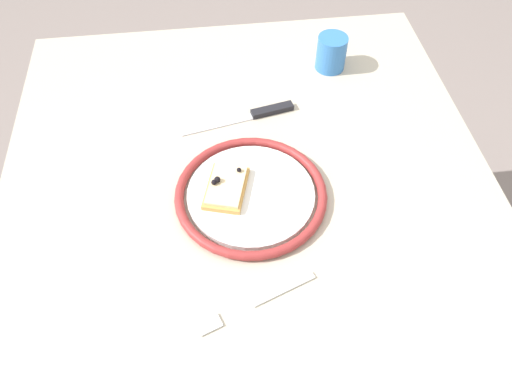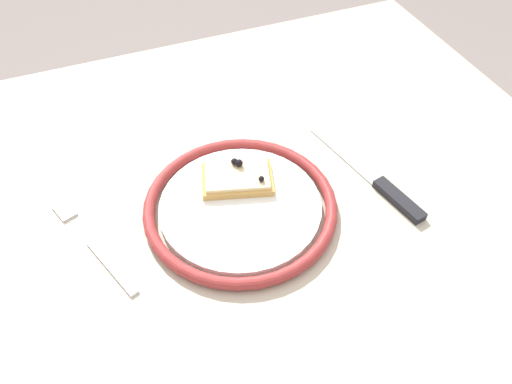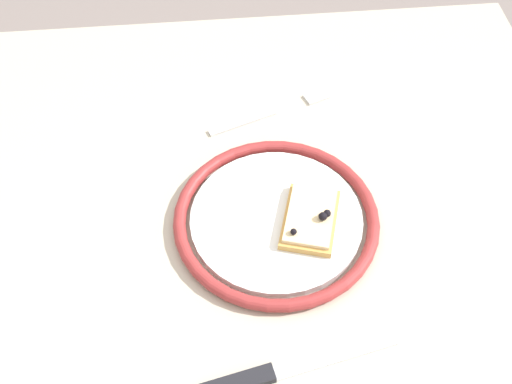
% 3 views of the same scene
% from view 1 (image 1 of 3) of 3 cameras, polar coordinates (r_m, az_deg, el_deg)
% --- Properties ---
extents(ground_plane, '(6.00, 6.00, 0.00)m').
position_cam_1_polar(ground_plane, '(1.54, -0.58, -15.70)').
color(ground_plane, gray).
extents(dining_table, '(0.99, 0.92, 0.72)m').
position_cam_1_polar(dining_table, '(0.99, -0.88, -1.74)').
color(dining_table, '#BCB29E').
rests_on(dining_table, ground_plane).
extents(plate, '(0.27, 0.27, 0.02)m').
position_cam_1_polar(plate, '(0.88, -0.80, -0.28)').
color(plate, white).
rests_on(plate, dining_table).
extents(pizza_slice_near, '(0.12, 0.09, 0.03)m').
position_cam_1_polar(pizza_slice_near, '(0.87, -3.51, 0.58)').
color(pizza_slice_near, tan).
rests_on(pizza_slice_near, plate).
extents(knife, '(0.07, 0.24, 0.01)m').
position_cam_1_polar(knife, '(1.03, 0.16, 9.09)').
color(knife, silver).
rests_on(knife, dining_table).
extents(fork, '(0.09, 0.19, 0.00)m').
position_cam_1_polar(fork, '(0.78, 0.08, -12.70)').
color(fork, silver).
rests_on(fork, dining_table).
extents(cup, '(0.07, 0.07, 0.08)m').
position_cam_1_polar(cup, '(1.14, 8.76, 15.73)').
color(cup, '#3372BF').
rests_on(cup, dining_table).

